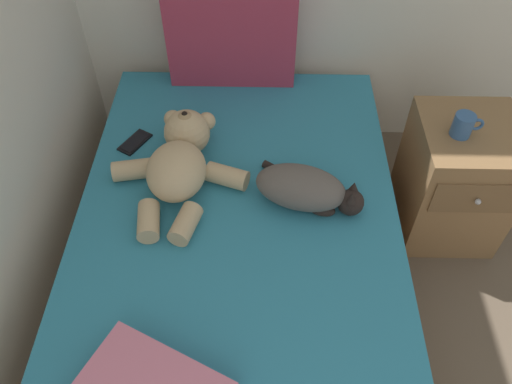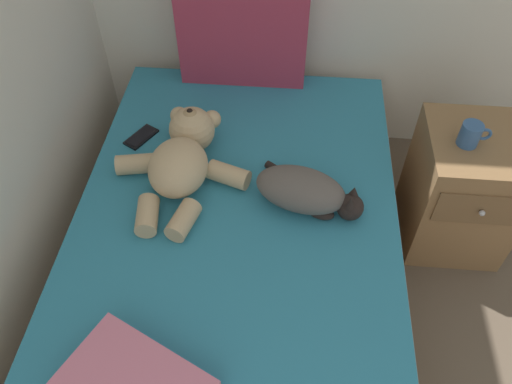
{
  "view_description": "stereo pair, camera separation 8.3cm",
  "coord_description": "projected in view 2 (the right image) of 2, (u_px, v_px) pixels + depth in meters",
  "views": [
    {
      "loc": [
        0.88,
        1.67,
        1.94
      ],
      "look_at": [
        0.85,
        2.94,
        0.5
      ],
      "focal_mm": 35.86,
      "sensor_mm": 36.0,
      "label": 1
    },
    {
      "loc": [
        0.96,
        1.68,
        1.94
      ],
      "look_at": [
        0.85,
        2.94,
        0.5
      ],
      "focal_mm": 35.86,
      "sensor_mm": 36.0,
      "label": 2
    }
  ],
  "objects": [
    {
      "name": "bed",
      "position": [
        234.0,
        274.0,
        2.0
      ],
      "size": [
        1.25,
        2.08,
        0.46
      ],
      "color": "olive",
      "rests_on": "ground_plane"
    },
    {
      "name": "patterned_cushion",
      "position": [
        243.0,
        31.0,
        2.27
      ],
      "size": [
        0.58,
        0.12,
        0.5
      ],
      "color": "#A5334C",
      "rests_on": "bed"
    },
    {
      "name": "cat",
      "position": [
        306.0,
        191.0,
        1.88
      ],
      "size": [
        0.42,
        0.33,
        0.15
      ],
      "color": "#59514C",
      "rests_on": "bed"
    },
    {
      "name": "teddy_bear",
      "position": [
        183.0,
        157.0,
        1.98
      ],
      "size": [
        0.54,
        0.61,
        0.2
      ],
      "color": "tan",
      "rests_on": "bed"
    },
    {
      "name": "cell_phone",
      "position": [
        141.0,
        137.0,
        2.18
      ],
      "size": [
        0.14,
        0.16,
        0.01
      ],
      "color": "black",
      "rests_on": "bed"
    },
    {
      "name": "nightstand",
      "position": [
        461.0,
        190.0,
        2.21
      ],
      "size": [
        0.41,
        0.46,
        0.58
      ],
      "color": "olive",
      "rests_on": "ground_plane"
    },
    {
      "name": "mug",
      "position": [
        471.0,
        134.0,
        1.94
      ],
      "size": [
        0.12,
        0.08,
        0.09
      ],
      "color": "#33598C",
      "rests_on": "nightstand"
    }
  ]
}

